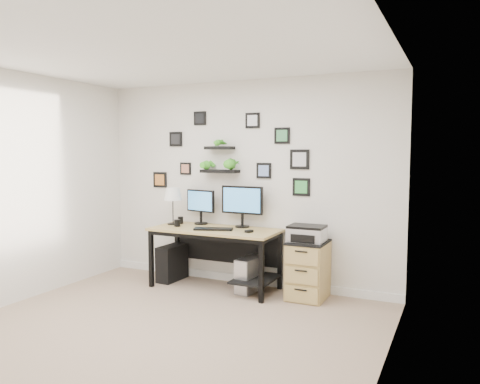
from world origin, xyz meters
The scene contains 14 objects.
room centered at (0.00, 1.98, 0.05)m, with size 4.00×4.00×4.00m.
desk centered at (-0.19, 1.67, 0.63)m, with size 1.60×0.70×0.75m.
monitor_left centered at (-0.57, 1.87, 1.01)m, with size 0.44×0.20×0.45m.
monitor_right centered at (0.04, 1.86, 1.06)m, with size 0.56×0.18×0.52m.
keyboard centered at (-0.20, 1.54, 0.76)m, with size 0.47×0.15×0.02m, color black.
mouse centered at (0.27, 1.56, 0.76)m, with size 0.06×0.09×0.03m, color black.
table_lamp centered at (-0.89, 1.70, 1.14)m, with size 0.24×0.24×0.48m.
mug centered at (-0.74, 1.58, 0.79)m, with size 0.08×0.08×0.09m, color black.
pen_cup centered at (-0.82, 1.78, 0.80)m, with size 0.07×0.07×0.09m, color black.
pc_tower_black centered at (-0.91, 1.71, 0.23)m, with size 0.21×0.46×0.46m, color black.
pc_tower_grey centered at (0.23, 1.67, 0.21)m, with size 0.23×0.44×0.42m.
file_cabinet centered at (0.94, 1.72, 0.34)m, with size 0.43×0.53×0.67m.
printer centered at (0.93, 1.71, 0.76)m, with size 0.41×0.33×0.19m.
wall_decor centered at (-0.23, 1.93, 1.64)m, with size 2.27×0.18×1.06m.
Camera 1 is at (2.50, -3.43, 1.70)m, focal length 35.00 mm.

